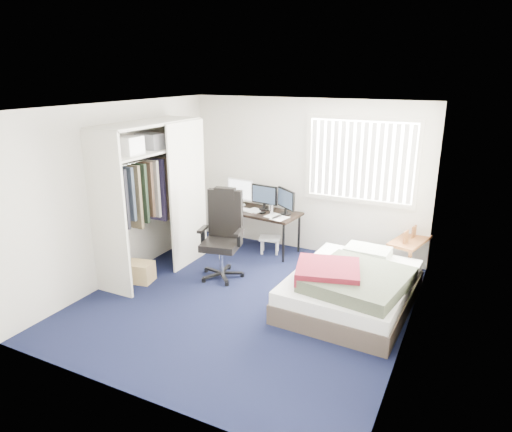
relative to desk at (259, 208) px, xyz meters
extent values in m
plane|color=black|center=(0.67, -1.76, -0.72)|extent=(4.20, 4.20, 0.00)
plane|color=silver|center=(0.67, 0.34, 0.53)|extent=(4.00, 0.00, 4.00)
plane|color=silver|center=(0.67, -3.86, 0.53)|extent=(4.00, 0.00, 4.00)
plane|color=silver|center=(-1.33, -1.76, 0.53)|extent=(0.00, 4.20, 4.20)
plane|color=silver|center=(2.67, -1.76, 0.53)|extent=(0.00, 4.20, 4.20)
plane|color=white|center=(0.67, -1.76, 1.78)|extent=(4.20, 4.20, 0.00)
cube|color=white|center=(1.57, 0.32, 0.88)|extent=(1.60, 0.02, 1.20)
cube|color=beige|center=(1.57, 0.29, 1.51)|extent=(1.72, 0.06, 0.06)
cube|color=beige|center=(1.57, 0.29, 0.25)|extent=(1.72, 0.06, 0.06)
cube|color=white|center=(1.57, 0.26, 0.88)|extent=(1.60, 0.04, 1.16)
cube|color=beige|center=(-1.03, -2.36, 0.38)|extent=(0.60, 0.04, 2.20)
cube|color=beige|center=(-1.03, -0.56, 0.38)|extent=(0.60, 0.04, 2.20)
cube|color=beige|center=(-1.03, -1.46, 1.48)|extent=(0.60, 1.80, 0.04)
cube|color=beige|center=(-1.03, -1.46, 1.10)|extent=(0.56, 1.74, 0.03)
cylinder|color=silver|center=(-1.03, -1.46, 0.98)|extent=(0.03, 1.72, 0.03)
cube|color=#26262B|center=(-1.03, -1.56, 0.53)|extent=(0.38, 1.10, 0.90)
cube|color=beige|center=(-0.71, -1.01, 0.38)|extent=(0.03, 0.90, 2.20)
cube|color=white|center=(-1.03, -1.91, 1.23)|extent=(0.38, 0.30, 0.24)
cube|color=gray|center=(-1.03, -1.41, 1.22)|extent=(0.34, 0.28, 0.22)
cube|color=black|center=(-0.01, -0.03, -0.06)|extent=(1.44, 0.79, 0.04)
cylinder|color=black|center=(-0.66, -0.22, -0.40)|extent=(0.04, 0.04, 0.64)
cylinder|color=black|center=(-0.60, 0.30, -0.40)|extent=(0.04, 0.04, 0.64)
cylinder|color=black|center=(0.59, -0.35, -0.40)|extent=(0.04, 0.04, 0.64)
cylinder|color=black|center=(0.65, 0.17, -0.40)|extent=(0.04, 0.04, 0.64)
cube|color=white|center=(-0.43, 0.13, 0.24)|extent=(0.50, 0.08, 0.36)
cube|color=white|center=(-0.43, 0.13, 0.24)|extent=(0.45, 0.05, 0.31)
cube|color=black|center=(0.05, 0.08, 0.22)|extent=(0.48, 0.08, 0.32)
cube|color=#1E2838|center=(0.05, 0.08, 0.22)|extent=(0.43, 0.05, 0.27)
cube|color=black|center=(0.48, 0.00, 0.22)|extent=(0.48, 0.08, 0.32)
cube|color=#1E2838|center=(0.48, 0.00, 0.22)|extent=(0.43, 0.05, 0.27)
cube|color=white|center=(-0.15, -0.10, -0.03)|extent=(0.41, 0.18, 0.02)
cube|color=black|center=(0.12, -0.13, -0.03)|extent=(0.07, 0.11, 0.02)
cylinder|color=silver|center=(0.26, -0.10, 0.04)|extent=(0.08, 0.08, 0.16)
cube|color=white|center=(-0.01, -0.03, -0.04)|extent=(0.33, 0.31, 0.00)
cube|color=black|center=(0.00, -1.26, -0.66)|extent=(0.72, 0.72, 0.12)
cylinder|color=silver|center=(0.00, -1.26, -0.45)|extent=(0.06, 0.06, 0.41)
cube|color=black|center=(0.00, -1.26, -0.21)|extent=(0.60, 0.60, 0.10)
cube|color=black|center=(-0.05, -1.04, 0.19)|extent=(0.52, 0.20, 0.71)
cube|color=black|center=(-0.05, -1.04, 0.49)|extent=(0.32, 0.18, 0.16)
cube|color=black|center=(-0.27, -1.32, 0.00)|extent=(0.13, 0.29, 0.04)
cube|color=black|center=(0.27, -1.21, 0.00)|extent=(0.13, 0.29, 0.04)
cube|color=white|center=(0.24, -0.09, -0.46)|extent=(0.40, 0.36, 0.03)
cylinder|color=white|center=(0.15, -0.21, -0.60)|extent=(0.04, 0.04, 0.25)
cylinder|color=white|center=(0.09, -0.05, -0.60)|extent=(0.04, 0.04, 0.25)
cylinder|color=white|center=(0.38, -0.14, -0.60)|extent=(0.04, 0.04, 0.25)
cylinder|color=white|center=(0.32, 0.03, -0.60)|extent=(0.04, 0.04, 0.25)
cube|color=brown|center=(2.42, 0.09, -0.21)|extent=(0.56, 0.85, 0.04)
cube|color=brown|center=(2.18, -0.21, -0.47)|extent=(0.05, 0.05, 0.49)
cube|color=brown|center=(2.35, 0.47, -0.47)|extent=(0.05, 0.05, 0.49)
cube|color=brown|center=(2.48, -0.28, -0.47)|extent=(0.05, 0.05, 0.49)
cube|color=brown|center=(2.65, 0.40, -0.47)|extent=(0.05, 0.05, 0.49)
cube|color=brown|center=(2.37, -0.08, -0.10)|extent=(0.05, 0.14, 0.18)
cube|color=brown|center=(2.44, 0.21, -0.10)|extent=(0.05, 0.14, 0.18)
cube|color=#433830|center=(1.92, -1.24, -0.60)|extent=(1.53, 1.99, 0.25)
cube|color=white|center=(1.92, -1.24, -0.39)|extent=(1.49, 1.95, 0.17)
cube|color=silver|center=(1.95, -0.56, -0.24)|extent=(0.62, 0.43, 0.14)
cube|color=#3E4433|center=(2.05, -1.50, -0.24)|extent=(1.25, 1.34, 0.18)
cube|color=#5B0F24|center=(1.70, -1.58, -0.16)|extent=(0.91, 0.87, 0.16)
cube|color=tan|center=(-0.98, -1.91, -0.58)|extent=(0.43, 0.35, 0.28)
camera|label=1|loc=(3.18, -6.53, 2.16)|focal=32.00mm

